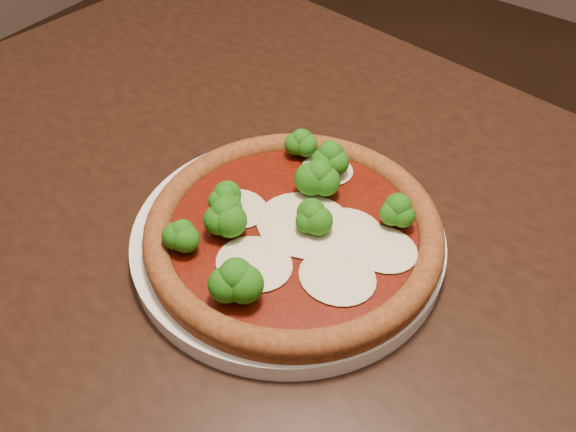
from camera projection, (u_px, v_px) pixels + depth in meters
The scene contains 3 objects.
dining_table at pixel (325, 315), 0.68m from camera, with size 1.24×0.86×0.75m.
plate at pixel (288, 239), 0.61m from camera, with size 0.29×0.29×0.02m, color white.
pizza at pixel (293, 227), 0.58m from camera, with size 0.27×0.27×0.06m.
Camera 1 is at (0.14, -0.50, 1.20)m, focal length 40.00 mm.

